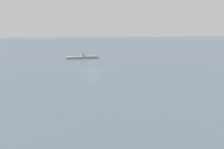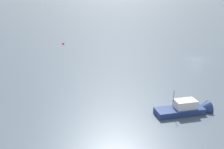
% 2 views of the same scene
% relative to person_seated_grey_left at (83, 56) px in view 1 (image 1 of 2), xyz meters
% --- Properties ---
extents(ground_plane, '(500.00, 500.00, 0.00)m').
position_rel_person_seated_grey_left_xyz_m(ground_plane, '(0.46, 21.60, -0.93)').
color(ground_plane, '#475666').
extents(seawall_pier, '(10.40, 1.91, 0.67)m').
position_rel_person_seated_grey_left_xyz_m(seawall_pier, '(0.46, 0.00, -0.59)').
color(seawall_pier, gray).
rests_on(seawall_pier, ground_plane).
extents(person_seated_grey_left, '(0.41, 0.61, 0.73)m').
position_rel_person_seated_grey_left_xyz_m(person_seated_grey_left, '(0.00, 0.00, 0.00)').
color(person_seated_grey_left, '#1E2333').
rests_on(person_seated_grey_left, seawall_pier).
extents(umbrella_open_navy, '(1.13, 1.13, 1.25)m').
position_rel_person_seated_grey_left_xyz_m(umbrella_open_navy, '(0.00, -0.01, 0.84)').
color(umbrella_open_navy, black).
rests_on(umbrella_open_navy, seawall_pier).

